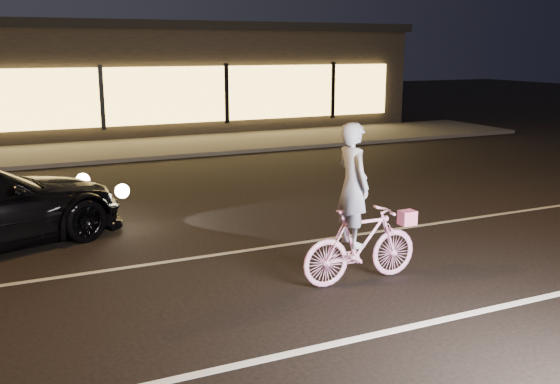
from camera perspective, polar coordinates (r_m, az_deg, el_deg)
name	(u,v)px	position (r m, az deg, el deg)	size (l,w,h in m)	color
ground	(291,295)	(8.53, 1.04, -9.37)	(90.00, 90.00, 0.00)	black
lane_stripe_near	(349,341)	(7.33, 6.29, -13.36)	(60.00, 0.12, 0.01)	silver
lane_stripe_far	(238,252)	(10.25, -3.86, -5.46)	(60.00, 0.10, 0.01)	gray
sidewalk	(114,150)	(20.63, -14.91, 3.71)	(30.00, 4.00, 0.12)	#383533
storefront	(84,76)	(26.31, -17.52, 10.06)	(25.40, 8.42, 4.20)	black
cyclist	(359,227)	(8.78, 7.21, -3.19)	(1.81, 0.62, 2.28)	#EF39A4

